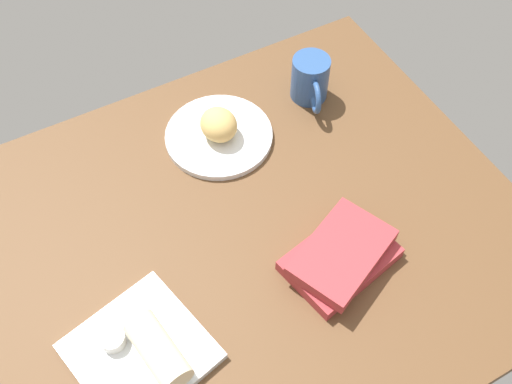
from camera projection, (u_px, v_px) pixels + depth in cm
name	position (u px, v px, depth cm)	size (l,w,h in cm)	color
dining_table	(241.00, 240.00, 115.76)	(110.00, 90.00, 4.00)	brown
round_plate	(219.00, 136.00, 127.63)	(23.31, 23.31, 1.40)	white
scone_pastry	(219.00, 125.00, 124.38)	(8.77, 7.69, 6.33)	tan
square_plate	(140.00, 351.00, 100.04)	(21.09, 21.09, 1.60)	white
sauce_cup	(113.00, 339.00, 99.14)	(4.46, 4.46, 2.39)	silver
breakfast_wrap	(158.00, 350.00, 96.41)	(5.68, 5.68, 13.03)	#F0E4C0
book_stack	(341.00, 256.00, 108.41)	(22.59, 19.20, 5.56)	#A53338
coffee_mug	(310.00, 79.00, 131.13)	(8.45, 13.48, 10.33)	#2D518C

